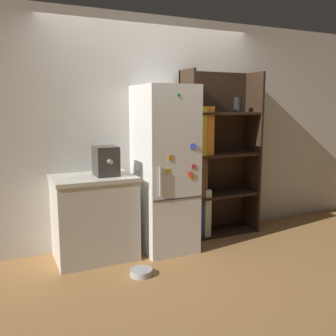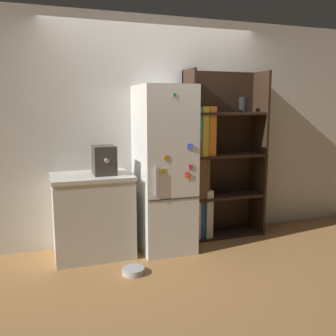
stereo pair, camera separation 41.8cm
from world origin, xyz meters
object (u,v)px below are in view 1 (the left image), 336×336
bookshelf (208,163)px  pet_bowl (141,272)px  refrigerator (164,169)px  espresso_machine (106,161)px

bookshelf → pet_bowl: (-1.17, -0.76, -0.87)m
pet_bowl → refrigerator: bearing=48.8°
espresso_machine → pet_bowl: 1.17m
refrigerator → pet_bowl: bearing=-131.2°
espresso_machine → pet_bowl: size_ratio=1.51×
espresso_machine → pet_bowl: espresso_machine is taller
refrigerator → espresso_machine: 0.66m
refrigerator → pet_bowl: (-0.50, -0.57, -0.87)m
refrigerator → espresso_machine: refrigerator is taller
bookshelf → pet_bowl: bearing=-147.1°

